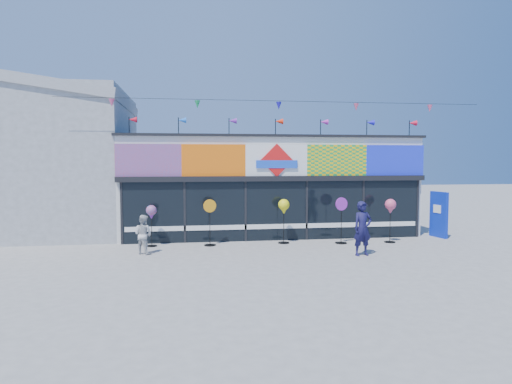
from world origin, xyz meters
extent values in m
plane|color=slate|center=(0.00, 0.00, 0.00)|extent=(80.00, 80.00, 0.00)
cube|color=white|center=(0.00, 6.00, 2.00)|extent=(12.00, 5.00, 4.00)
cube|color=black|center=(0.00, 3.44, 1.15)|extent=(11.60, 0.12, 2.30)
cube|color=black|center=(0.00, 3.40, 2.40)|extent=(12.00, 0.30, 0.20)
cube|color=white|center=(0.00, 3.41, 0.55)|extent=(11.40, 0.10, 0.18)
cube|color=black|center=(0.00, 6.00, 4.05)|extent=(12.20, 5.20, 0.10)
cube|color=black|center=(-5.80, 3.43, 1.15)|extent=(0.08, 0.14, 2.30)
cube|color=black|center=(-3.50, 3.43, 1.15)|extent=(0.08, 0.14, 2.30)
cube|color=black|center=(-1.20, 3.43, 1.15)|extent=(0.08, 0.14, 2.30)
cube|color=black|center=(1.20, 3.43, 1.15)|extent=(0.08, 0.14, 2.30)
cube|color=black|center=(3.50, 3.43, 1.15)|extent=(0.08, 0.14, 2.30)
cube|color=black|center=(5.80, 3.43, 1.15)|extent=(0.08, 0.14, 2.30)
cube|color=red|center=(-4.80, 3.42, 3.10)|extent=(2.40, 0.08, 1.20)
cube|color=orange|center=(-2.40, 3.42, 3.10)|extent=(2.40, 0.08, 1.20)
cube|color=white|center=(0.00, 3.42, 3.10)|extent=(2.40, 0.08, 1.20)
cube|color=yellow|center=(2.40, 3.42, 3.10)|extent=(2.40, 0.08, 1.20)
cube|color=#1B2EEC|center=(4.80, 3.42, 3.10)|extent=(2.40, 0.08, 1.20)
cube|color=red|center=(0.00, 3.36, 3.10)|extent=(1.27, 0.06, 1.27)
cube|color=blue|center=(0.00, 3.34, 2.95)|extent=(1.60, 0.05, 0.30)
cube|color=#201BE8|center=(-3.92, 3.48, 0.96)|extent=(0.78, 0.03, 0.78)
cube|color=#EE4016|center=(-2.35, 3.48, 1.26)|extent=(0.92, 0.03, 0.92)
cube|color=#6C22A0|center=(-0.78, 3.48, 1.60)|extent=(0.78, 0.03, 0.78)
cube|color=#F3AE14|center=(0.78, 3.48, 0.95)|extent=(0.92, 0.03, 0.92)
cube|color=yellow|center=(2.35, 3.48, 1.28)|extent=(0.78, 0.03, 0.78)
cube|color=#DF4AAC|center=(3.92, 3.48, 1.52)|extent=(0.92, 0.03, 0.92)
cylinder|color=black|center=(-5.50, 3.65, 4.35)|extent=(0.03, 0.03, 0.70)
cone|color=red|center=(-5.36, 3.65, 4.60)|extent=(0.30, 0.22, 0.22)
cylinder|color=black|center=(-3.70, 3.65, 4.35)|extent=(0.03, 0.03, 0.70)
cone|color=blue|center=(-3.56, 3.65, 4.60)|extent=(0.30, 0.22, 0.22)
cylinder|color=black|center=(-1.80, 3.65, 4.35)|extent=(0.03, 0.03, 0.70)
cone|color=purple|center=(-1.66, 3.65, 4.60)|extent=(0.30, 0.22, 0.22)
cylinder|color=black|center=(0.00, 3.65, 4.35)|extent=(0.03, 0.03, 0.70)
cone|color=#FF2A0D|center=(0.14, 3.65, 4.60)|extent=(0.30, 0.22, 0.22)
cylinder|color=black|center=(1.80, 3.65, 4.35)|extent=(0.03, 0.03, 0.70)
cone|color=#B727B2|center=(1.94, 3.65, 4.60)|extent=(0.30, 0.22, 0.22)
cylinder|color=black|center=(3.70, 3.65, 4.35)|extent=(0.03, 0.03, 0.70)
cone|color=#1C19D6|center=(3.84, 3.65, 4.60)|extent=(0.30, 0.22, 0.22)
cylinder|color=black|center=(5.50, 3.65, 4.35)|extent=(0.03, 0.03, 0.70)
cone|color=red|center=(5.64, 3.65, 4.60)|extent=(0.30, 0.22, 0.22)
cylinder|color=black|center=(0.00, 3.00, 5.30)|extent=(16.00, 0.01, 0.01)
cone|color=#E44C81|center=(-6.00, 3.00, 5.12)|extent=(0.20, 0.20, 0.28)
cone|color=#18A151|center=(-3.00, 3.00, 5.12)|extent=(0.20, 0.20, 0.28)
cone|color=#1F17C4|center=(0.00, 3.00, 5.12)|extent=(0.20, 0.20, 0.28)
cone|color=#F15075|center=(3.00, 3.00, 5.12)|extent=(0.20, 0.20, 0.28)
cone|color=#F95381|center=(6.00, 3.00, 5.12)|extent=(0.20, 0.20, 0.28)
cube|color=#ADAFB3|center=(-10.00, 7.00, 3.00)|extent=(8.00, 7.00, 6.00)
cube|color=#ADAFB3|center=(-10.00, 7.00, 6.10)|extent=(8.18, 7.20, 1.54)
cube|color=#0C28B5|center=(6.61, 3.18, 0.92)|extent=(0.31, 0.93, 1.84)
cube|color=white|center=(6.53, 3.18, 1.15)|extent=(0.11, 0.41, 0.32)
cylinder|color=black|center=(-4.68, 2.84, 0.01)|extent=(0.38, 0.38, 0.03)
cylinder|color=black|center=(-4.68, 2.84, 0.64)|extent=(0.02, 0.02, 1.23)
sphere|color=purple|center=(-4.68, 2.84, 1.31)|extent=(0.38, 0.38, 0.38)
cone|color=purple|center=(-4.68, 2.84, 1.07)|extent=(0.19, 0.19, 0.17)
cylinder|color=black|center=(-2.59, 2.69, 0.02)|extent=(0.43, 0.43, 0.03)
cylinder|color=black|center=(-2.59, 2.69, 0.73)|extent=(0.03, 0.03, 1.40)
cylinder|color=orange|center=(-2.59, 2.69, 1.45)|extent=(0.47, 0.17, 0.47)
cylinder|color=black|center=(0.16, 2.76, 0.02)|extent=(0.42, 0.42, 0.03)
cylinder|color=black|center=(0.16, 2.76, 0.71)|extent=(0.03, 0.03, 1.37)
sphere|color=yellow|center=(0.16, 2.76, 1.45)|extent=(0.42, 0.42, 0.42)
cone|color=yellow|center=(0.16, 2.76, 1.19)|extent=(0.21, 0.21, 0.19)
cylinder|color=black|center=(2.27, 2.42, 0.02)|extent=(0.44, 0.44, 0.03)
cylinder|color=black|center=(2.27, 2.42, 0.75)|extent=(0.03, 0.03, 1.43)
cylinder|color=purple|center=(2.27, 2.42, 1.48)|extent=(0.48, 0.14, 0.48)
cylinder|color=black|center=(4.17, 2.35, 0.02)|extent=(0.42, 0.42, 0.03)
cylinder|color=black|center=(4.17, 2.35, 0.71)|extent=(0.03, 0.03, 1.36)
sphere|color=#CE446C|center=(4.17, 2.35, 1.44)|extent=(0.42, 0.42, 0.42)
cone|color=#CE446C|center=(4.17, 2.35, 1.18)|extent=(0.21, 0.21, 0.19)
imported|color=#15133D|center=(2.25, 0.25, 0.89)|extent=(0.71, 0.53, 1.77)
imported|color=silver|center=(-4.85, 1.53, 0.65)|extent=(0.73, 0.64, 1.30)
camera|label=1|loc=(-3.29, -13.80, 3.10)|focal=32.00mm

